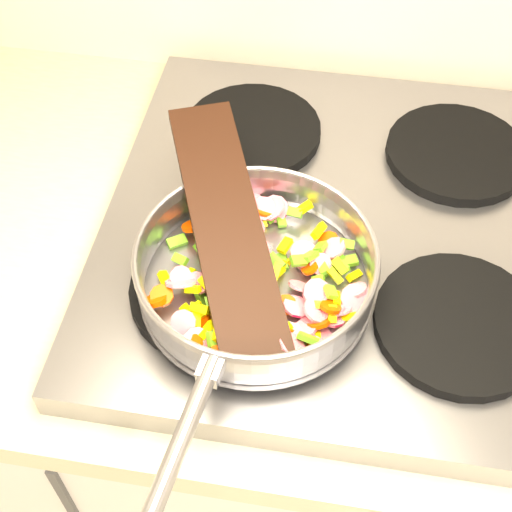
# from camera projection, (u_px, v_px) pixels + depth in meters

# --- Properties ---
(cooktop) EXTENTS (0.60, 0.60, 0.04)m
(cooktop) POSITION_uv_depth(u_px,v_px,m) (342.00, 231.00, 0.91)
(cooktop) COLOR #939399
(cooktop) RESTS_ON counter_top
(grate_fl) EXTENTS (0.19, 0.19, 0.02)m
(grate_fl) POSITION_uv_depth(u_px,v_px,m) (212.00, 290.00, 0.82)
(grate_fl) COLOR black
(grate_fl) RESTS_ON cooktop
(grate_fr) EXTENTS (0.19, 0.19, 0.02)m
(grate_fr) POSITION_uv_depth(u_px,v_px,m) (459.00, 324.00, 0.79)
(grate_fr) COLOR black
(grate_fr) RESTS_ON cooktop
(grate_bl) EXTENTS (0.19, 0.19, 0.02)m
(grate_bl) POSITION_uv_depth(u_px,v_px,m) (253.00, 131.00, 0.99)
(grate_bl) COLOR black
(grate_bl) RESTS_ON cooktop
(grate_br) EXTENTS (0.19, 0.19, 0.02)m
(grate_br) POSITION_uv_depth(u_px,v_px,m) (456.00, 153.00, 0.96)
(grate_br) COLOR black
(grate_br) RESTS_ON cooktop
(saute_pan) EXTENTS (0.31, 0.48, 0.06)m
(saute_pan) POSITION_uv_depth(u_px,v_px,m) (255.00, 270.00, 0.78)
(saute_pan) COLOR #9E9EA5
(saute_pan) RESTS_ON grate_fl
(vegetable_heap) EXTENTS (0.25, 0.25, 0.05)m
(vegetable_heap) POSITION_uv_depth(u_px,v_px,m) (264.00, 282.00, 0.79)
(vegetable_heap) COLOR yellow
(vegetable_heap) RESTS_ON saute_pan
(wooden_spatula) EXTENTS (0.20, 0.34, 0.08)m
(wooden_spatula) POSITION_uv_depth(u_px,v_px,m) (226.00, 223.00, 0.80)
(wooden_spatula) COLOR black
(wooden_spatula) RESTS_ON saute_pan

